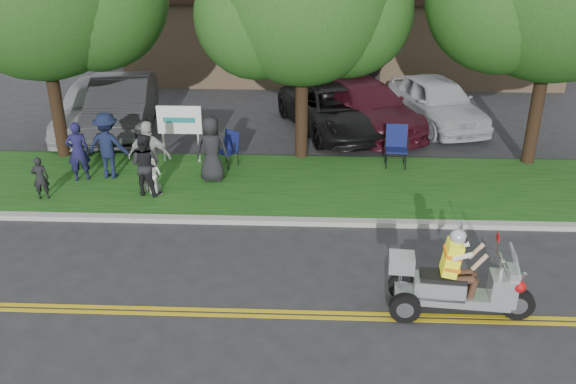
{
  "coord_description": "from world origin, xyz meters",
  "views": [
    {
      "loc": [
        0.82,
        -9.55,
        6.54
      ],
      "look_at": [
        0.33,
        2.0,
        1.29
      ],
      "focal_mm": 38.0,
      "sensor_mm": 36.0,
      "label": 1
    }
  ],
  "objects_px": {
    "spectator_adult_left": "(78,151)",
    "spectator_adult_right": "(150,157)",
    "trike_scooter": "(454,285)",
    "parked_car_far_right": "(437,102)",
    "parked_car_right": "(365,106)",
    "spectator_adult_mid": "(145,165)",
    "lawn_chair_a": "(229,146)",
    "lawn_chair_b": "(396,143)",
    "parked_car_mid": "(334,110)",
    "parked_car_left": "(122,105)",
    "parked_car_far_left": "(94,105)"
  },
  "relations": [
    {
      "from": "spectator_adult_left",
      "to": "parked_car_right",
      "type": "height_order",
      "value": "spectator_adult_left"
    },
    {
      "from": "spectator_adult_right",
      "to": "parked_car_far_left",
      "type": "bearing_deg",
      "value": -55.44
    },
    {
      "from": "parked_car_left",
      "to": "spectator_adult_mid",
      "type": "bearing_deg",
      "value": -76.36
    },
    {
      "from": "trike_scooter",
      "to": "lawn_chair_a",
      "type": "height_order",
      "value": "trike_scooter"
    },
    {
      "from": "parked_car_mid",
      "to": "parked_car_far_right",
      "type": "height_order",
      "value": "parked_car_far_right"
    },
    {
      "from": "parked_car_mid",
      "to": "lawn_chair_a",
      "type": "bearing_deg",
      "value": -152.35
    },
    {
      "from": "parked_car_far_left",
      "to": "parked_car_right",
      "type": "relative_size",
      "value": 0.96
    },
    {
      "from": "spectator_adult_mid",
      "to": "trike_scooter",
      "type": "bearing_deg",
      "value": 158.74
    },
    {
      "from": "spectator_adult_mid",
      "to": "parked_car_far_right",
      "type": "bearing_deg",
      "value": -129.45
    },
    {
      "from": "trike_scooter",
      "to": "parked_car_right",
      "type": "height_order",
      "value": "trike_scooter"
    },
    {
      "from": "parked_car_far_left",
      "to": "parked_car_far_right",
      "type": "bearing_deg",
      "value": -0.22
    },
    {
      "from": "trike_scooter",
      "to": "spectator_adult_left",
      "type": "height_order",
      "value": "spectator_adult_left"
    },
    {
      "from": "parked_car_far_left",
      "to": "parked_car_mid",
      "type": "height_order",
      "value": "parked_car_far_left"
    },
    {
      "from": "parked_car_far_right",
      "to": "parked_car_right",
      "type": "bearing_deg",
      "value": 174.35
    },
    {
      "from": "trike_scooter",
      "to": "lawn_chair_b",
      "type": "height_order",
      "value": "trike_scooter"
    },
    {
      "from": "parked_car_mid",
      "to": "parked_car_far_left",
      "type": "bearing_deg",
      "value": 161.43
    },
    {
      "from": "trike_scooter",
      "to": "spectator_adult_left",
      "type": "bearing_deg",
      "value": 152.76
    },
    {
      "from": "spectator_adult_left",
      "to": "parked_car_left",
      "type": "distance_m",
      "value": 4.35
    },
    {
      "from": "parked_car_left",
      "to": "parked_car_mid",
      "type": "relative_size",
      "value": 1.02
    },
    {
      "from": "parked_car_mid",
      "to": "trike_scooter",
      "type": "bearing_deg",
      "value": -100.59
    },
    {
      "from": "spectator_adult_left",
      "to": "parked_car_far_right",
      "type": "distance_m",
      "value": 11.66
    },
    {
      "from": "spectator_adult_left",
      "to": "parked_car_far_right",
      "type": "xyz_separation_m",
      "value": [
        10.32,
        5.43,
        -0.08
      ]
    },
    {
      "from": "trike_scooter",
      "to": "lawn_chair_a",
      "type": "relative_size",
      "value": 2.65
    },
    {
      "from": "parked_car_left",
      "to": "parked_car_far_right",
      "type": "height_order",
      "value": "parked_car_left"
    },
    {
      "from": "spectator_adult_right",
      "to": "parked_car_far_right",
      "type": "height_order",
      "value": "spectator_adult_right"
    },
    {
      "from": "spectator_adult_right",
      "to": "parked_car_far_right",
      "type": "distance_m",
      "value": 10.23
    },
    {
      "from": "lawn_chair_b",
      "to": "spectator_adult_right",
      "type": "bearing_deg",
      "value": -158.66
    },
    {
      "from": "spectator_adult_left",
      "to": "spectator_adult_mid",
      "type": "relative_size",
      "value": 1.01
    },
    {
      "from": "parked_car_far_left",
      "to": "parked_car_far_right",
      "type": "height_order",
      "value": "parked_car_far_left"
    },
    {
      "from": "spectator_adult_left",
      "to": "parked_car_left",
      "type": "relative_size",
      "value": 0.3
    },
    {
      "from": "spectator_adult_right",
      "to": "spectator_adult_mid",
      "type": "bearing_deg",
      "value": 67.9
    },
    {
      "from": "lawn_chair_b",
      "to": "spectator_adult_right",
      "type": "height_order",
      "value": "spectator_adult_right"
    },
    {
      "from": "lawn_chair_a",
      "to": "parked_car_far_right",
      "type": "relative_size",
      "value": 0.2
    },
    {
      "from": "lawn_chair_a",
      "to": "parked_car_left",
      "type": "xyz_separation_m",
      "value": [
        -3.94,
        3.11,
        0.23
      ]
    },
    {
      "from": "lawn_chair_b",
      "to": "spectator_adult_mid",
      "type": "xyz_separation_m",
      "value": [
        -6.51,
        -2.27,
        0.15
      ]
    },
    {
      "from": "trike_scooter",
      "to": "parked_car_mid",
      "type": "distance_m",
      "value": 10.32
    },
    {
      "from": "spectator_adult_mid",
      "to": "parked_car_far_left",
      "type": "bearing_deg",
      "value": -45.97
    },
    {
      "from": "trike_scooter",
      "to": "spectator_adult_right",
      "type": "relative_size",
      "value": 1.41
    },
    {
      "from": "lawn_chair_b",
      "to": "spectator_adult_right",
      "type": "relative_size",
      "value": 0.62
    },
    {
      "from": "parked_car_mid",
      "to": "parked_car_right",
      "type": "distance_m",
      "value": 1.11
    },
    {
      "from": "trike_scooter",
      "to": "lawn_chair_b",
      "type": "xyz_separation_m",
      "value": [
        -0.19,
        6.95,
        0.16
      ]
    },
    {
      "from": "trike_scooter",
      "to": "parked_car_far_right",
      "type": "distance_m",
      "value": 11.05
    },
    {
      "from": "parked_car_right",
      "to": "spectator_adult_mid",
      "type": "bearing_deg",
      "value": -160.38
    },
    {
      "from": "spectator_adult_left",
      "to": "spectator_adult_right",
      "type": "distance_m",
      "value": 2.17
    },
    {
      "from": "trike_scooter",
      "to": "parked_car_left",
      "type": "distance_m",
      "value": 13.21
    },
    {
      "from": "trike_scooter",
      "to": "parked_car_far_right",
      "type": "xyz_separation_m",
      "value": [
        1.63,
        10.93,
        0.23
      ]
    },
    {
      "from": "lawn_chair_a",
      "to": "trike_scooter",
      "type": "bearing_deg",
      "value": -19.72
    },
    {
      "from": "lawn_chair_a",
      "to": "lawn_chair_b",
      "type": "xyz_separation_m",
      "value": [
        4.68,
        0.21,
        0.09
      ]
    },
    {
      "from": "parked_car_left",
      "to": "parked_car_right",
      "type": "distance_m",
      "value": 8.03
    },
    {
      "from": "spectator_adult_mid",
      "to": "parked_car_far_left",
      "type": "xyz_separation_m",
      "value": [
        -3.0,
        5.13,
        -0.01
      ]
    }
  ]
}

